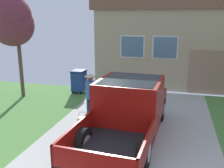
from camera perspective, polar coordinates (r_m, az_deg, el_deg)
The scene contains 6 objects.
pickup_truck at distance 7.73m, azimuth 3.82°, elevation -6.06°, with size 2.11×5.19×1.72m.
person_with_hat at distance 8.75m, azimuth -4.93°, elevation -2.39°, with size 0.40×0.44×1.70m.
handbag at distance 8.77m, azimuth -6.54°, elevation -8.10°, with size 0.39×0.19×0.42m.
house_with_garage at distance 15.50m, azimuth 18.36°, elevation 9.37°, with size 10.64×6.36×4.56m.
front_yard_tree at distance 12.00m, azimuth -21.95°, elevation 13.17°, with size 1.90×1.95×4.54m.
wheeled_trash_bin at distance 12.32m, azimuth -7.53°, elevation 0.81°, with size 0.60×0.72×1.11m.
Camera 1 is at (1.29, -3.06, 3.46)m, focal length 40.20 mm.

